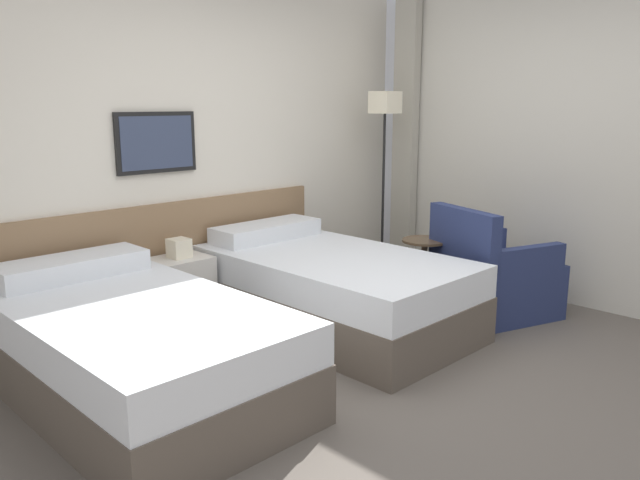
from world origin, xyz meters
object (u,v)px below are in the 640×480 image
(bed_near_window, at_px, (332,289))
(floor_lamp, at_px, (385,127))
(bed_near_door, at_px, (134,348))
(nightstand, at_px, (181,291))
(side_table, at_px, (424,262))
(armchair, at_px, (492,279))

(bed_near_window, distance_m, floor_lamp, 1.80)
(bed_near_door, distance_m, bed_near_window, 1.61)
(nightstand, height_order, side_table, nightstand)
(bed_near_door, height_order, nightstand, bed_near_door)
(bed_near_door, relative_size, bed_near_window, 1.00)
(side_table, distance_m, armchair, 0.55)
(bed_near_door, xyz_separation_m, nightstand, (0.80, 0.78, -0.01))
(nightstand, xyz_separation_m, side_table, (1.63, -1.00, 0.11))
(nightstand, bearing_deg, side_table, -31.61)
(bed_near_window, height_order, side_table, bed_near_window)
(bed_near_door, distance_m, floor_lamp, 3.15)
(bed_near_door, relative_size, nightstand, 2.99)
(bed_near_window, relative_size, floor_lamp, 1.16)
(armchair, bearing_deg, bed_near_window, 76.56)
(bed_near_door, xyz_separation_m, armchair, (2.69, -0.69, -0.00))
(bed_near_door, distance_m, armchair, 2.78)
(bed_near_door, bearing_deg, side_table, -5.30)
(side_table, bearing_deg, floor_lamp, 60.80)
(bed_near_window, distance_m, side_table, 0.86)
(floor_lamp, bearing_deg, bed_near_door, -168.59)
(floor_lamp, bearing_deg, side_table, -119.20)
(bed_near_door, height_order, armchair, armchair)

